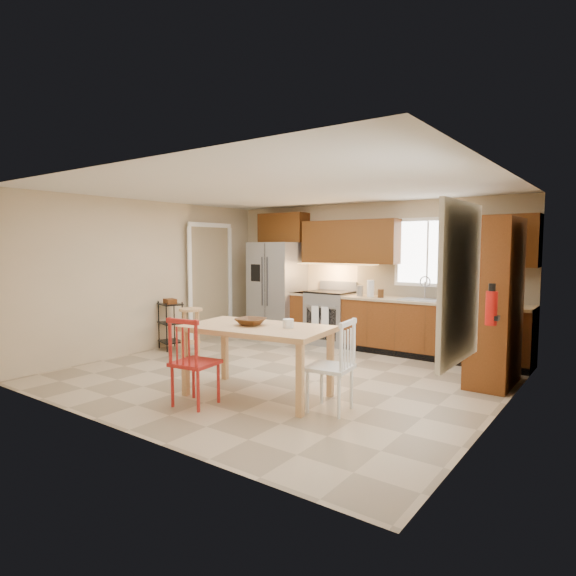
% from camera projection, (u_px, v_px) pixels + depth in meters
% --- Properties ---
extents(floor, '(5.50, 5.50, 0.00)m').
position_uv_depth(floor, '(282.00, 375.00, 6.55)').
color(floor, tan).
rests_on(floor, ground).
extents(ceiling, '(5.50, 5.00, 0.02)m').
position_uv_depth(ceiling, '(282.00, 189.00, 6.34)').
color(ceiling, silver).
rests_on(ceiling, ground).
extents(wall_back, '(5.50, 0.02, 2.50)m').
position_uv_depth(wall_back, '(367.00, 274.00, 8.46)').
color(wall_back, '#CCB793').
rests_on(wall_back, ground).
extents(wall_front, '(5.50, 0.02, 2.50)m').
position_uv_depth(wall_front, '(120.00, 300.00, 4.43)').
color(wall_front, '#CCB793').
rests_on(wall_front, ground).
extents(wall_left, '(0.02, 5.00, 2.50)m').
position_uv_depth(wall_left, '(151.00, 276.00, 8.06)').
color(wall_left, '#CCB793').
rests_on(wall_left, ground).
extents(wall_right, '(0.02, 5.00, 2.50)m').
position_uv_depth(wall_right, '(501.00, 296.00, 4.84)').
color(wall_right, '#CCB793').
rests_on(wall_right, ground).
extents(refrigerator, '(0.92, 0.75, 1.82)m').
position_uv_depth(refrigerator, '(277.00, 290.00, 9.18)').
color(refrigerator, gray).
rests_on(refrigerator, floor).
extents(range_stove, '(0.76, 0.63, 0.92)m').
position_uv_depth(range_stove, '(330.00, 318.00, 8.60)').
color(range_stove, gray).
rests_on(range_stove, floor).
extents(base_cabinet_narrow, '(0.30, 0.60, 0.90)m').
position_uv_depth(base_cabinet_narrow, '(305.00, 316.00, 8.93)').
color(base_cabinet_narrow, brown).
rests_on(base_cabinet_narrow, floor).
extents(base_cabinet_run, '(2.92, 0.60, 0.90)m').
position_uv_depth(base_cabinet_run, '(432.00, 329.00, 7.53)').
color(base_cabinet_run, brown).
rests_on(base_cabinet_run, floor).
extents(dishwasher, '(0.60, 0.02, 0.78)m').
position_uv_depth(dishwasher, '(463.00, 336.00, 6.97)').
color(dishwasher, black).
rests_on(dishwasher, floor).
extents(backsplash, '(2.92, 0.03, 0.55)m').
position_uv_depth(backsplash, '(439.00, 282.00, 7.70)').
color(backsplash, beige).
rests_on(backsplash, wall_back).
extents(upper_over_fridge, '(1.00, 0.35, 0.55)m').
position_uv_depth(upper_over_fridge, '(283.00, 228.00, 9.24)').
color(upper_over_fridge, '#57310E').
rests_on(upper_over_fridge, wall_back).
extents(upper_left_block, '(1.80, 0.35, 0.75)m').
position_uv_depth(upper_left_block, '(350.00, 242.00, 8.42)').
color(upper_left_block, '#57310E').
rests_on(upper_left_block, wall_back).
extents(upper_right_block, '(1.00, 0.35, 0.75)m').
position_uv_depth(upper_right_block, '(502.00, 241.00, 6.95)').
color(upper_right_block, '#57310E').
rests_on(upper_right_block, wall_back).
extents(window_back, '(1.12, 0.04, 1.12)m').
position_uv_depth(window_back, '(428.00, 252.00, 7.77)').
color(window_back, white).
rests_on(window_back, wall_back).
extents(sink, '(0.62, 0.46, 0.16)m').
position_uv_depth(sink, '(421.00, 302.00, 7.61)').
color(sink, gray).
rests_on(sink, base_cabinet_run).
extents(undercab_glow, '(1.60, 0.30, 0.01)m').
position_uv_depth(undercab_glow, '(334.00, 264.00, 8.61)').
color(undercab_glow, '#FFBF66').
rests_on(undercab_glow, wall_back).
extents(soap_bottle, '(0.09, 0.09, 0.19)m').
position_uv_depth(soap_bottle, '(443.00, 296.00, 7.29)').
color(soap_bottle, '#AF110C').
rests_on(soap_bottle, base_cabinet_run).
extents(paper_towel, '(0.12, 0.12, 0.28)m').
position_uv_depth(paper_towel, '(371.00, 289.00, 8.05)').
color(paper_towel, white).
rests_on(paper_towel, base_cabinet_run).
extents(canister_steel, '(0.11, 0.11, 0.18)m').
position_uv_depth(canister_steel, '(360.00, 291.00, 8.17)').
color(canister_steel, gray).
rests_on(canister_steel, base_cabinet_run).
extents(canister_wood, '(0.10, 0.10, 0.14)m').
position_uv_depth(canister_wood, '(381.00, 294.00, 7.92)').
color(canister_wood, '#4D2B14').
rests_on(canister_wood, base_cabinet_run).
extents(pantry, '(0.50, 0.95, 2.10)m').
position_uv_depth(pantry, '(495.00, 302.00, 6.01)').
color(pantry, brown).
rests_on(pantry, floor).
extents(fire_extinguisher, '(0.12, 0.12, 0.36)m').
position_uv_depth(fire_extinguisher, '(491.00, 308.00, 5.04)').
color(fire_extinguisher, '#AF110C').
rests_on(fire_extinguisher, wall_right).
extents(window_right, '(0.04, 1.02, 1.32)m').
position_uv_depth(window_right, '(460.00, 283.00, 3.93)').
color(window_right, white).
rests_on(window_right, wall_right).
extents(doorway, '(0.04, 0.95, 2.10)m').
position_uv_depth(doorway, '(210.00, 283.00, 9.07)').
color(doorway, '#8C7A59').
rests_on(doorway, wall_left).
extents(dining_table, '(1.77, 1.15, 0.81)m').
position_uv_depth(dining_table, '(258.00, 362.00, 5.60)').
color(dining_table, tan).
rests_on(dining_table, floor).
extents(chair_red, '(0.51, 0.51, 0.98)m').
position_uv_depth(chair_red, '(195.00, 361.00, 5.28)').
color(chair_red, '#A41D19').
rests_on(chair_red, floor).
extents(chair_white, '(0.51, 0.51, 0.98)m').
position_uv_depth(chair_white, '(330.00, 366.00, 5.08)').
color(chair_white, white).
rests_on(chair_white, floor).
extents(table_bowl, '(0.38, 0.38, 0.08)m').
position_uv_depth(table_bowl, '(251.00, 325.00, 5.63)').
color(table_bowl, '#4D2B14').
rests_on(table_bowl, dining_table).
extents(table_jar, '(0.15, 0.15, 0.15)m').
position_uv_depth(table_jar, '(288.00, 326.00, 5.44)').
color(table_jar, white).
rests_on(table_jar, dining_table).
extents(bar_stool, '(0.38, 0.38, 0.76)m').
position_uv_depth(bar_stool, '(191.00, 332.00, 7.67)').
color(bar_stool, tan).
rests_on(bar_stool, floor).
extents(utility_cart, '(0.49, 0.43, 0.82)m').
position_uv_depth(utility_cart, '(171.00, 325.00, 8.14)').
color(utility_cart, black).
rests_on(utility_cart, floor).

